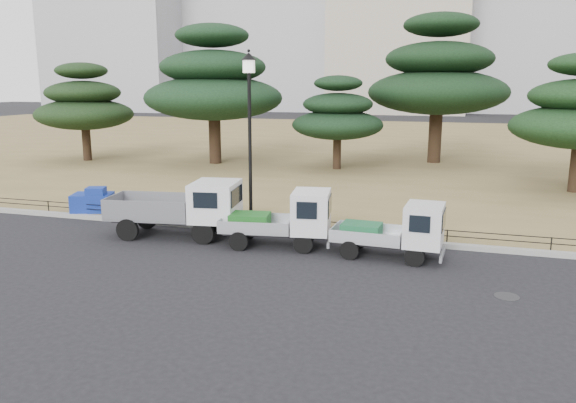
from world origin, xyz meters
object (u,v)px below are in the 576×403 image
(tarp_pile, at_px, (93,201))
(truck_kei_front, at_px, (285,219))
(truck_kei_rear, at_px, (396,231))
(street_lamp, at_px, (249,111))
(truck_large, at_px, (182,206))

(tarp_pile, bearing_deg, truck_kei_front, -13.06)
(truck_kei_rear, distance_m, street_lamp, 6.41)
(street_lamp, bearing_deg, truck_kei_rear, -18.92)
(truck_large, height_order, street_lamp, street_lamp)
(truck_large, height_order, truck_kei_rear, truck_large)
(truck_kei_rear, xyz_separation_m, street_lamp, (-5.20, 1.78, 3.30))
(truck_kei_rear, height_order, street_lamp, street_lamp)
(truck_kei_front, distance_m, street_lamp, 4.00)
(truck_large, height_order, truck_kei_front, truck_large)
(truck_large, xyz_separation_m, truck_kei_front, (3.61, -0.13, -0.16))
(truck_kei_front, relative_size, tarp_pile, 2.05)
(tarp_pile, bearing_deg, truck_large, -20.80)
(street_lamp, relative_size, tarp_pile, 3.39)
(truck_large, bearing_deg, truck_kei_rear, -10.48)
(tarp_pile, bearing_deg, truck_kei_rear, -10.20)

